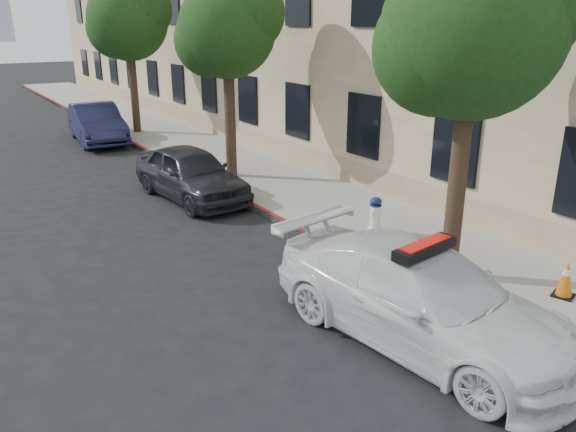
# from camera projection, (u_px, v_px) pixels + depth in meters

# --- Properties ---
(ground) EXTENTS (120.00, 120.00, 0.00)m
(ground) POSITION_uv_depth(u_px,v_px,m) (247.00, 281.00, 9.92)
(ground) COLOR black
(ground) RESTS_ON ground
(sidewalk) EXTENTS (3.20, 50.00, 0.15)m
(sidewalk) POSITION_uv_depth(u_px,v_px,m) (196.00, 149.00, 19.65)
(sidewalk) COLOR gray
(sidewalk) RESTS_ON ground
(curb_strip) EXTENTS (0.12, 50.00, 0.15)m
(curb_strip) POSITION_uv_depth(u_px,v_px,m) (154.00, 155.00, 18.85)
(curb_strip) COLOR maroon
(curb_strip) RESTS_ON ground
(building) EXTENTS (8.00, 36.00, 10.00)m
(building) POSITION_uv_depth(u_px,v_px,m) (259.00, 5.00, 24.87)
(building) COLOR tan
(building) RESTS_ON ground
(tree_near) EXTENTS (2.92, 2.82, 5.62)m
(tree_near) POSITION_uv_depth(u_px,v_px,m) (476.00, 26.00, 8.45)
(tree_near) COLOR black
(tree_near) RESTS_ON sidewalk
(tree_mid) EXTENTS (2.77, 2.64, 5.43)m
(tree_mid) POSITION_uv_depth(u_px,v_px,m) (228.00, 28.00, 14.79)
(tree_mid) COLOR black
(tree_mid) RESTS_ON sidewalk
(tree_far) EXTENTS (3.10, 3.00, 5.81)m
(tree_far) POSITION_uv_depth(u_px,v_px,m) (129.00, 19.00, 21.01)
(tree_far) COLOR black
(tree_far) RESTS_ON sidewalk
(police_car) EXTENTS (2.52, 4.91, 1.51)m
(police_car) POSITION_uv_depth(u_px,v_px,m) (421.00, 297.00, 7.88)
(police_car) COLOR white
(police_car) RESTS_ON ground
(parked_car_mid) EXTENTS (1.88, 4.06, 1.35)m
(parked_car_mid) POSITION_uv_depth(u_px,v_px,m) (191.00, 173.00, 14.26)
(parked_car_mid) COLOR black
(parked_car_mid) RESTS_ON ground
(parked_car_far) EXTENTS (1.87, 4.45, 1.43)m
(parked_car_far) POSITION_uv_depth(u_px,v_px,m) (97.00, 123.00, 20.94)
(parked_car_far) COLOR #161738
(parked_car_far) RESTS_ON ground
(fire_hydrant) EXTENTS (0.33, 0.30, 0.77)m
(fire_hydrant) POSITION_uv_depth(u_px,v_px,m) (375.00, 215.00, 11.63)
(fire_hydrant) COLOR white
(fire_hydrant) RESTS_ON sidewalk
(traffic_cone) EXTENTS (0.40, 0.40, 0.61)m
(traffic_cone) POSITION_uv_depth(u_px,v_px,m) (566.00, 279.00, 8.95)
(traffic_cone) COLOR black
(traffic_cone) RESTS_ON sidewalk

